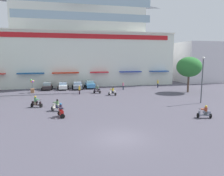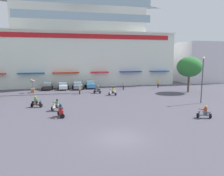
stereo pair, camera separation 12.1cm
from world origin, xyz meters
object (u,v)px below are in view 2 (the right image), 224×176
Objects in this scene: plaza_tree_1 at (189,67)px; parked_car_1 at (63,86)px; scooter_rider_4 at (57,106)px; parked_car_3 at (90,84)px; streetlamp_near at (202,76)px; scooter_rider_1 at (61,111)px; scooter_rider_2 at (36,103)px; scooter_rider_7 at (113,92)px; parked_car_2 at (78,85)px; scooter_rider_0 at (97,90)px; balloon_vendor_cart at (33,86)px; parked_car_0 at (48,86)px; pedestrian_1 at (158,83)px; pedestrian_2 at (123,85)px; scooter_rider_6 at (204,113)px; pedestrian_0 at (80,89)px.

plaza_tree_1 is 1.57× the size of parked_car_1.
scooter_rider_4 is (-23.72, -8.72, -4.12)m from plaza_tree_1.
parked_car_3 is 0.62× the size of streetlamp_near.
scooter_rider_2 is (-3.21, 5.44, -0.03)m from scooter_rider_1.
scooter_rider_4 is at bearing -109.41° from parked_car_3.
scooter_rider_4 is at bearing -159.82° from plaza_tree_1.
plaza_tree_1 is 1.61× the size of parked_car_3.
scooter_rider_1 is (-0.28, -20.64, -0.09)m from parked_car_1.
parked_car_1 is at bearing 132.63° from scooter_rider_7.
plaza_tree_1 is 22.21m from parked_car_2.
scooter_rider_7 is at bearing 179.81° from plaza_tree_1.
streetlamp_near reaches higher than scooter_rider_4.
scooter_rider_0 is 0.99× the size of scooter_rider_7.
streetlamp_near is 29.03m from balloon_vendor_cart.
parked_car_0 is 6.10m from parked_car_2.
parked_car_2 is 24.26m from streetlamp_near.
pedestrian_1 is (-2.94, 6.76, -3.75)m from plaza_tree_1.
scooter_rider_2 is (-0.36, -15.49, -0.13)m from parked_car_0.
pedestrian_2 is 17.42m from balloon_vendor_cart.
parked_car_2 is 2.89× the size of scooter_rider_7.
pedestrian_2 is at bearing -19.23° from parked_car_2.
parked_car_2 is 2.79× the size of scooter_rider_6.
pedestrian_1 is 0.68× the size of balloon_vendor_cart.
parked_car_3 is 6.82m from scooter_rider_0.
scooter_rider_7 is 0.59× the size of balloon_vendor_cart.
scooter_rider_0 is 12.06m from balloon_vendor_cart.
scooter_rider_1 reaches higher than scooter_rider_7.
parked_car_0 is at bearing 97.77° from scooter_rider_1.
scooter_rider_4 reaches higher than scooter_rider_6.
scooter_rider_2 reaches higher than scooter_rider_6.
pedestrian_1 is at bearing 16.34° from scooter_rider_0.
parked_car_2 is 16.23m from scooter_rider_2.
pedestrian_2 is (-8.11, -1.09, -0.11)m from pedestrian_1.
plaza_tree_1 is at bearing -27.16° from pedestrian_2.
streetlamp_near is at bearing -30.62° from balloon_vendor_cart.
plaza_tree_1 is 25.00m from parked_car_1.
pedestrian_2 is (-11.05, 5.67, -3.86)m from plaza_tree_1.
pedestrian_0 reaches higher than scooter_rider_4.
balloon_vendor_cart is at bearing -150.17° from parked_car_1.
parked_car_1 is 2.95m from parked_car_2.
plaza_tree_1 is at bearing 26.45° from scooter_rider_1.
parked_car_3 is 9.82m from scooter_rider_7.
plaza_tree_1 reaches higher than scooter_rider_2.
parked_car_1 is at bearing 112.44° from pedestrian_0.
parked_car_2 is at bearing 117.14° from scooter_rider_0.
parked_car_3 is 7.33m from pedestrian_2.
plaza_tree_1 is 3.80× the size of pedestrian_1.
streetlamp_near is at bearing -40.86° from scooter_rider_0.
scooter_rider_0 is 17.85m from streetlamp_near.
scooter_rider_0 is at bearing -36.02° from parked_car_0.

